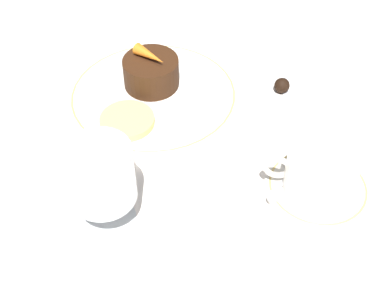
{
  "coord_description": "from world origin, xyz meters",
  "views": [
    {
      "loc": [
        -0.11,
        0.53,
        0.52
      ],
      "look_at": [
        -0.04,
        0.07,
        0.04
      ],
      "focal_mm": 50.0,
      "sensor_mm": 36.0,
      "label": 1
    }
  ],
  "objects_px": {
    "dinner_plate": "(154,96)",
    "wine_glass": "(101,179)",
    "coffee_cup": "(320,173)",
    "dessert_cake": "(151,72)",
    "fork": "(284,116)"
  },
  "relations": [
    {
      "from": "coffee_cup",
      "to": "wine_glass",
      "type": "relative_size",
      "value": 0.96
    },
    {
      "from": "wine_glass",
      "to": "fork",
      "type": "xyz_separation_m",
      "value": [
        -0.2,
        -0.21,
        -0.07
      ]
    },
    {
      "from": "wine_glass",
      "to": "dessert_cake",
      "type": "distance_m",
      "value": 0.24
    },
    {
      "from": "coffee_cup",
      "to": "wine_glass",
      "type": "distance_m",
      "value": 0.26
    },
    {
      "from": "dinner_plate",
      "to": "coffee_cup",
      "type": "height_order",
      "value": "coffee_cup"
    },
    {
      "from": "dessert_cake",
      "to": "fork",
      "type": "bearing_deg",
      "value": 172.2
    },
    {
      "from": "dinner_plate",
      "to": "dessert_cake",
      "type": "xyz_separation_m",
      "value": [
        0.01,
        -0.02,
        0.03
      ]
    },
    {
      "from": "coffee_cup",
      "to": "fork",
      "type": "bearing_deg",
      "value": -71.73
    },
    {
      "from": "coffee_cup",
      "to": "wine_glass",
      "type": "height_order",
      "value": "wine_glass"
    },
    {
      "from": "coffee_cup",
      "to": "wine_glass",
      "type": "xyz_separation_m",
      "value": [
        0.24,
        0.08,
        0.04
      ]
    },
    {
      "from": "fork",
      "to": "dessert_cake",
      "type": "relative_size",
      "value": 2.33
    },
    {
      "from": "wine_glass",
      "to": "dessert_cake",
      "type": "relative_size",
      "value": 1.45
    },
    {
      "from": "coffee_cup",
      "to": "fork",
      "type": "xyz_separation_m",
      "value": [
        0.04,
        -0.13,
        -0.03
      ]
    },
    {
      "from": "dinner_plate",
      "to": "wine_glass",
      "type": "height_order",
      "value": "wine_glass"
    },
    {
      "from": "wine_glass",
      "to": "dessert_cake",
      "type": "height_order",
      "value": "wine_glass"
    }
  ]
}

